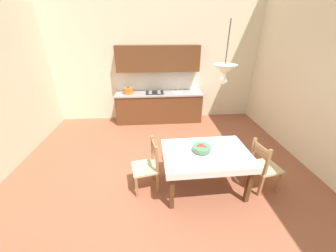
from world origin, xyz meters
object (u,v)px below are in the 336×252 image
at_px(kitchen_cabinetry, 159,94).
at_px(fruit_bowl, 202,148).
at_px(dining_chair_tv_side, 147,167).
at_px(dining_chair_window_side, 264,167).
at_px(dining_table, 206,158).
at_px(pendant_lamp, 224,71).

bearing_deg(kitchen_cabinetry, fruit_bowl, -78.57).
bearing_deg(fruit_bowl, kitchen_cabinetry, 101.43).
height_order(dining_chair_tv_side, dining_chair_window_side, same).
relative_size(kitchen_cabinetry, dining_chair_tv_side, 2.76).
distance_m(dining_table, pendant_lamp, 1.43).
distance_m(kitchen_cabinetry, dining_chair_window_side, 3.53).
distance_m(fruit_bowl, pendant_lamp, 1.26).
xyz_separation_m(kitchen_cabinetry, dining_chair_tv_side, (-0.31, -2.91, -0.41)).
height_order(kitchen_cabinetry, fruit_bowl, kitchen_cabinetry).
height_order(fruit_bowl, pendant_lamp, pendant_lamp).
bearing_deg(dining_chair_tv_side, dining_chair_window_side, -4.49).
xyz_separation_m(kitchen_cabinetry, pendant_lamp, (0.82, -2.97, 1.19)).
height_order(kitchen_cabinetry, dining_chair_tv_side, kitchen_cabinetry).
distance_m(dining_chair_window_side, pendant_lamp, 1.83).
distance_m(kitchen_cabinetry, fruit_bowl, 3.03).
height_order(dining_chair_tv_side, fruit_bowl, dining_chair_tv_side).
distance_m(dining_chair_window_side, fruit_bowl, 1.15).
height_order(dining_table, pendant_lamp, pendant_lamp).
relative_size(fruit_bowl, pendant_lamp, 0.37).
xyz_separation_m(dining_table, pendant_lamp, (0.14, 0.03, 1.42)).
relative_size(dining_chair_tv_side, pendant_lamp, 1.16).
xyz_separation_m(dining_table, dining_chair_window_side, (1.01, -0.07, -0.19)).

